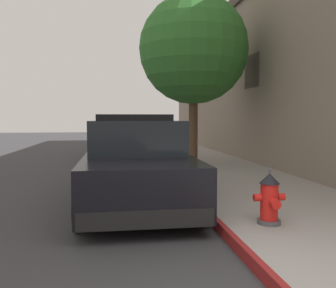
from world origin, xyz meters
name	(u,v)px	position (x,y,z in m)	size (l,w,h in m)	color
ground_plane	(26,168)	(-4.49, 10.00, -0.10)	(31.75, 60.00, 0.20)	#353538
sidewalk_pavement	(198,160)	(1.51, 10.00, 0.08)	(3.01, 60.00, 0.15)	gray
curb_painted_edge	(156,161)	(-0.04, 10.00, 0.08)	(0.08, 60.00, 0.15)	maroon
police_cruiser	(135,163)	(-1.10, 4.14, 0.74)	(1.94, 4.84, 1.68)	black
parked_car_silver_ahead	(123,139)	(-1.15, 12.39, 0.74)	(1.94, 4.84, 1.56)	navy
fire_hydrant	(269,199)	(0.60, 1.84, 0.50)	(0.44, 0.40, 0.76)	#4C4C51
street_tree	(194,50)	(0.94, 8.25, 3.71)	(3.36, 3.36, 5.25)	brown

